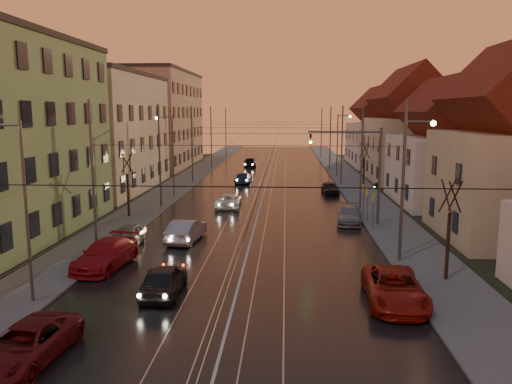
% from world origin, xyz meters
% --- Properties ---
extents(ground, '(160.00, 160.00, 0.00)m').
position_xyz_m(ground, '(0.00, 0.00, 0.00)').
color(ground, black).
rests_on(ground, ground).
extents(road, '(16.00, 120.00, 0.04)m').
position_xyz_m(road, '(0.00, 40.00, 0.02)').
color(road, black).
rests_on(road, ground).
extents(sidewalk_left, '(4.00, 120.00, 0.15)m').
position_xyz_m(sidewalk_left, '(-10.00, 40.00, 0.07)').
color(sidewalk_left, '#4C4C4C').
rests_on(sidewalk_left, ground).
extents(sidewalk_right, '(4.00, 120.00, 0.15)m').
position_xyz_m(sidewalk_right, '(10.00, 40.00, 0.07)').
color(sidewalk_right, '#4C4C4C').
rests_on(sidewalk_right, ground).
extents(tram_rail_0, '(0.06, 120.00, 0.03)m').
position_xyz_m(tram_rail_0, '(-2.20, 40.00, 0.06)').
color(tram_rail_0, gray).
rests_on(tram_rail_0, road).
extents(tram_rail_1, '(0.06, 120.00, 0.03)m').
position_xyz_m(tram_rail_1, '(-0.77, 40.00, 0.06)').
color(tram_rail_1, gray).
rests_on(tram_rail_1, road).
extents(tram_rail_2, '(0.06, 120.00, 0.03)m').
position_xyz_m(tram_rail_2, '(0.77, 40.00, 0.06)').
color(tram_rail_2, gray).
rests_on(tram_rail_2, road).
extents(tram_rail_3, '(0.06, 120.00, 0.03)m').
position_xyz_m(tram_rail_3, '(2.20, 40.00, 0.06)').
color(tram_rail_3, gray).
rests_on(tram_rail_3, road).
extents(apartment_left_2, '(10.00, 20.00, 12.00)m').
position_xyz_m(apartment_left_2, '(-17.50, 34.00, 6.00)').
color(apartment_left_2, tan).
rests_on(apartment_left_2, ground).
extents(apartment_left_3, '(10.00, 24.00, 14.00)m').
position_xyz_m(apartment_left_3, '(-17.50, 58.00, 7.00)').
color(apartment_left_3, '#90705D').
rests_on(apartment_left_3, ground).
extents(house_right_2, '(9.18, 12.24, 9.20)m').
position_xyz_m(house_right_2, '(17.00, 28.00, 4.64)').
color(house_right_2, silver).
rests_on(house_right_2, ground).
extents(house_right_3, '(9.18, 14.28, 11.50)m').
position_xyz_m(house_right_3, '(17.00, 43.00, 5.80)').
color(house_right_3, '#BAB08F').
rests_on(house_right_3, ground).
extents(house_right_4, '(9.18, 16.32, 10.00)m').
position_xyz_m(house_right_4, '(17.00, 61.00, 5.05)').
color(house_right_4, silver).
rests_on(house_right_4, ground).
extents(catenary_pole_l_1, '(0.16, 0.16, 9.00)m').
position_xyz_m(catenary_pole_l_1, '(-8.60, 9.00, 4.50)').
color(catenary_pole_l_1, '#595B60').
rests_on(catenary_pole_l_1, ground).
extents(catenary_pole_r_1, '(0.16, 0.16, 9.00)m').
position_xyz_m(catenary_pole_r_1, '(8.60, 9.00, 4.50)').
color(catenary_pole_r_1, '#595B60').
rests_on(catenary_pole_r_1, ground).
extents(catenary_pole_l_2, '(0.16, 0.16, 9.00)m').
position_xyz_m(catenary_pole_l_2, '(-8.60, 24.00, 4.50)').
color(catenary_pole_l_2, '#595B60').
rests_on(catenary_pole_l_2, ground).
extents(catenary_pole_r_2, '(0.16, 0.16, 9.00)m').
position_xyz_m(catenary_pole_r_2, '(8.60, 24.00, 4.50)').
color(catenary_pole_r_2, '#595B60').
rests_on(catenary_pole_r_2, ground).
extents(catenary_pole_l_3, '(0.16, 0.16, 9.00)m').
position_xyz_m(catenary_pole_l_3, '(-8.60, 39.00, 4.50)').
color(catenary_pole_l_3, '#595B60').
rests_on(catenary_pole_l_3, ground).
extents(catenary_pole_r_3, '(0.16, 0.16, 9.00)m').
position_xyz_m(catenary_pole_r_3, '(8.60, 39.00, 4.50)').
color(catenary_pole_r_3, '#595B60').
rests_on(catenary_pole_r_3, ground).
extents(catenary_pole_l_4, '(0.16, 0.16, 9.00)m').
position_xyz_m(catenary_pole_l_4, '(-8.60, 54.00, 4.50)').
color(catenary_pole_l_4, '#595B60').
rests_on(catenary_pole_l_4, ground).
extents(catenary_pole_r_4, '(0.16, 0.16, 9.00)m').
position_xyz_m(catenary_pole_r_4, '(8.60, 54.00, 4.50)').
color(catenary_pole_r_4, '#595B60').
rests_on(catenary_pole_r_4, ground).
extents(catenary_pole_l_5, '(0.16, 0.16, 9.00)m').
position_xyz_m(catenary_pole_l_5, '(-8.60, 72.00, 4.50)').
color(catenary_pole_l_5, '#595B60').
rests_on(catenary_pole_l_5, ground).
extents(catenary_pole_r_5, '(0.16, 0.16, 9.00)m').
position_xyz_m(catenary_pole_r_5, '(8.60, 72.00, 4.50)').
color(catenary_pole_r_5, '#595B60').
rests_on(catenary_pole_r_5, ground).
extents(street_lamp_0, '(1.75, 0.32, 8.00)m').
position_xyz_m(street_lamp_0, '(-9.10, 2.00, 4.89)').
color(street_lamp_0, '#595B60').
rests_on(street_lamp_0, ground).
extents(street_lamp_1, '(1.75, 0.32, 8.00)m').
position_xyz_m(street_lamp_1, '(9.10, 10.00, 4.89)').
color(street_lamp_1, '#595B60').
rests_on(street_lamp_1, ground).
extents(street_lamp_2, '(1.75, 0.32, 8.00)m').
position_xyz_m(street_lamp_2, '(-9.10, 30.00, 4.89)').
color(street_lamp_2, '#595B60').
rests_on(street_lamp_2, ground).
extents(street_lamp_3, '(1.75, 0.32, 8.00)m').
position_xyz_m(street_lamp_3, '(9.10, 46.00, 4.89)').
color(street_lamp_3, '#595B60').
rests_on(street_lamp_3, ground).
extents(traffic_light_mast, '(5.30, 0.32, 7.20)m').
position_xyz_m(traffic_light_mast, '(7.99, 18.00, 4.60)').
color(traffic_light_mast, '#595B60').
rests_on(traffic_light_mast, ground).
extents(bare_tree_0, '(1.09, 1.09, 5.11)m').
position_xyz_m(bare_tree_0, '(-10.20, 20.00, 2.49)').
color(bare_tree_0, black).
rests_on(bare_tree_0, ground).
extents(bare_tree_1, '(1.09, 1.09, 5.11)m').
position_xyz_m(bare_tree_1, '(10.20, 6.00, 2.49)').
color(bare_tree_1, black).
rests_on(bare_tree_1, ground).
extents(bare_tree_2, '(1.09, 1.09, 5.11)m').
position_xyz_m(bare_tree_2, '(10.40, 34.00, 2.49)').
color(bare_tree_2, black).
rests_on(bare_tree_2, ground).
extents(driving_car_0, '(1.77, 4.22, 1.43)m').
position_xyz_m(driving_car_0, '(-3.36, 3.52, 0.71)').
color(driving_car_0, black).
rests_on(driving_car_0, ground).
extents(driving_car_1, '(2.07, 4.59, 1.46)m').
position_xyz_m(driving_car_1, '(-4.18, 12.93, 0.73)').
color(driving_car_1, '#ABAAB0').
rests_on(driving_car_1, ground).
extents(driving_car_2, '(2.20, 4.54, 1.25)m').
position_xyz_m(driving_car_2, '(-2.73, 24.47, 0.62)').
color(driving_car_2, silver).
rests_on(driving_car_2, ground).
extents(driving_car_3, '(1.87, 4.41, 1.27)m').
position_xyz_m(driving_car_3, '(-2.68, 39.39, 0.63)').
color(driving_car_3, '#182A48').
rests_on(driving_car_3, ground).
extents(driving_car_4, '(2.19, 4.62, 1.53)m').
position_xyz_m(driving_car_4, '(-3.13, 56.43, 0.76)').
color(driving_car_4, black).
rests_on(driving_car_4, ground).
extents(parked_left_1, '(2.54, 4.79, 1.28)m').
position_xyz_m(parked_left_1, '(-6.42, -3.03, 0.64)').
color(parked_left_1, maroon).
rests_on(parked_left_1, ground).
extents(parked_left_2, '(2.73, 5.33, 1.48)m').
position_xyz_m(parked_left_2, '(-7.41, 7.21, 0.74)').
color(parked_left_2, maroon).
rests_on(parked_left_2, ground).
extents(parked_left_3, '(1.67, 3.98, 1.35)m').
position_xyz_m(parked_left_3, '(-7.58, 11.45, 0.67)').
color(parked_left_3, gray).
rests_on(parked_left_3, ground).
extents(parked_right_0, '(2.61, 5.32, 1.45)m').
position_xyz_m(parked_right_0, '(7.02, 2.98, 0.73)').
color(parked_right_0, maroon).
rests_on(parked_right_0, ground).
extents(parked_right_1, '(2.34, 4.54, 1.26)m').
position_xyz_m(parked_right_1, '(7.07, 18.88, 0.63)').
color(parked_right_1, gray).
rests_on(parked_right_1, ground).
extents(parked_right_2, '(1.78, 3.77, 1.25)m').
position_xyz_m(parked_right_2, '(6.77, 32.21, 0.62)').
color(parked_right_2, black).
rests_on(parked_right_2, ground).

